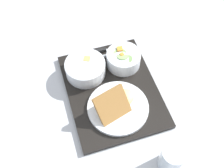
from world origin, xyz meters
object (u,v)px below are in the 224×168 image
at_px(bowl_soup, 85,68).
at_px(glass_water, 171,159).
at_px(bowl_salad, 123,58).
at_px(spoon, 106,56).
at_px(plate_main, 118,106).
at_px(knife, 103,50).

xyz_separation_m(bowl_soup, glass_water, (0.41, 0.10, -0.01)).
xyz_separation_m(bowl_salad, spoon, (-0.06, -0.04, -0.03)).
xyz_separation_m(bowl_salad, plate_main, (0.16, -0.10, -0.02)).
bearing_deg(knife, bowl_salad, -52.91).
xyz_separation_m(plate_main, glass_water, (0.23, 0.06, 0.01)).
relative_size(bowl_soup, spoon, 0.86).
distance_m(knife, glass_water, 0.48).
height_order(bowl_salad, bowl_soup, bowl_salad).
distance_m(bowl_salad, plate_main, 0.19).
bearing_deg(knife, glass_water, -78.32).
height_order(bowl_salad, plate_main, plate_main).
xyz_separation_m(knife, glass_water, (0.48, 0.00, 0.02)).
bearing_deg(bowl_salad, spoon, -142.67).
xyz_separation_m(bowl_salad, bowl_soup, (-0.02, -0.14, 0.00)).
bearing_deg(bowl_soup, spoon, 111.85).
bearing_deg(bowl_salad, bowl_soup, -97.67).
height_order(plate_main, glass_water, plate_main).
distance_m(bowl_soup, knife, 0.12).
relative_size(knife, glass_water, 1.77).
xyz_separation_m(bowl_soup, spoon, (-0.04, 0.10, -0.03)).
height_order(bowl_soup, glass_water, glass_water).
bearing_deg(bowl_soup, glass_water, 14.00).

